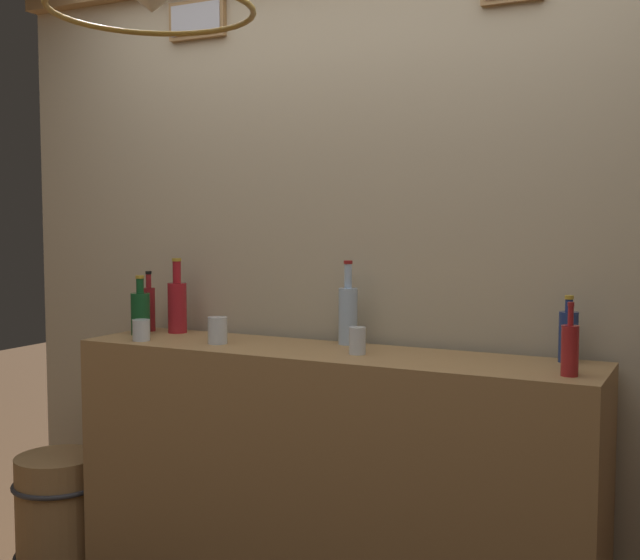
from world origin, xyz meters
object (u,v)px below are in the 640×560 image
liquor_bottle_scotch (149,307)px  glass_tumbler_highball (357,341)px  liquor_bottle_bourbon (570,349)px  glass_tumbler_shot (141,330)px  liquor_bottle_brandy (140,312)px  liquor_bottle_amaro (177,305)px  liquor_bottle_vodka (568,335)px  wooden_barrel (59,519)px  glass_tumbler_rocks (218,330)px  liquor_bottle_port (348,313)px

liquor_bottle_scotch → glass_tumbler_highball: 1.00m
liquor_bottle_bourbon → glass_tumbler_shot: bearing=-179.1°
liquor_bottle_brandy → liquor_bottle_amaro: liquor_bottle_amaro is taller
liquor_bottle_brandy → liquor_bottle_scotch: bearing=109.3°
liquor_bottle_brandy → liquor_bottle_scotch: size_ratio=0.96×
liquor_bottle_vodka → glass_tumbler_highball: bearing=-165.9°
liquor_bottle_bourbon → wooden_barrel: (-1.98, -0.05, -0.84)m
glass_tumbler_rocks → wooden_barrel: bearing=-172.9°
liquor_bottle_scotch → liquor_bottle_brandy: bearing=-70.7°
liquor_bottle_brandy → liquor_bottle_amaro: (0.10, 0.11, 0.02)m
liquor_bottle_scotch → glass_tumbler_highball: size_ratio=2.66×
liquor_bottle_scotch → glass_tumbler_rocks: liquor_bottle_scotch is taller
liquor_bottle_port → liquor_bottle_brandy: bearing=-170.2°
liquor_bottle_amaro → liquor_bottle_vodka: (1.52, 0.02, -0.03)m
liquor_bottle_vodka → liquor_bottle_port: bearing=178.9°
liquor_bottle_vodka → glass_tumbler_rocks: liquor_bottle_vodka is taller
liquor_bottle_brandy → liquor_bottle_vodka: liquor_bottle_brandy is taller
liquor_bottle_scotch → glass_tumbler_highball: bearing=-7.5°
liquor_bottle_port → liquor_bottle_vodka: 0.78m
liquor_bottle_vodka → glass_tumbler_shot: size_ratio=2.67×
glass_tumbler_shot → liquor_bottle_brandy: bearing=130.2°
glass_tumbler_rocks → glass_tumbler_shot: glass_tumbler_rocks is taller
glass_tumbler_shot → liquor_bottle_scotch: bearing=122.4°
wooden_barrel → liquor_bottle_vodka: bearing=8.2°
liquor_bottle_scotch → liquor_bottle_vodka: size_ratio=1.15×
liquor_bottle_amaro → liquor_bottle_scotch: 0.13m
liquor_bottle_scotch → glass_tumbler_shot: size_ratio=3.06×
liquor_bottle_vodka → glass_tumbler_rocks: 1.23m
liquor_bottle_port → glass_tumbler_rocks: size_ratio=3.12×
glass_tumbler_rocks → liquor_bottle_bourbon: bearing=-2.0°
liquor_bottle_port → liquor_bottle_scotch: 0.87m
liquor_bottle_bourbon → glass_tumbler_shot: liquor_bottle_bourbon is taller
liquor_bottle_bourbon → wooden_barrel: liquor_bottle_bourbon is taller
glass_tumbler_rocks → glass_tumbler_highball: bearing=2.2°
glass_tumbler_rocks → wooden_barrel: glass_tumbler_rocks is taller
liquor_bottle_brandy → glass_tumbler_shot: (0.11, -0.13, -0.05)m
glass_tumbler_highball → glass_tumbler_shot: glass_tumbler_highball is taller
liquor_bottle_bourbon → glass_tumbler_highball: bearing=174.7°
liquor_bottle_vodka → liquor_bottle_bourbon: bearing=-79.4°
liquor_bottle_amaro → glass_tumbler_rocks: 0.35m
liquor_bottle_vodka → glass_tumbler_highball: 0.69m
glass_tumbler_shot → liquor_bottle_port: bearing=20.4°
liquor_bottle_brandy → glass_tumbler_shot: 0.17m
glass_tumbler_rocks → glass_tumbler_highball: (0.55, 0.02, -0.00)m
liquor_bottle_bourbon → wooden_barrel: 2.15m
liquor_bottle_port → glass_tumbler_shot: liquor_bottle_port is taller
liquor_bottle_bourbon → glass_tumbler_highball: liquor_bottle_bourbon is taller
glass_tumbler_shot → liquor_bottle_amaro: bearing=92.0°
glass_tumbler_rocks → liquor_bottle_vodka: bearing=8.8°
liquor_bottle_bourbon → glass_tumbler_highball: (-0.71, 0.07, -0.03)m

